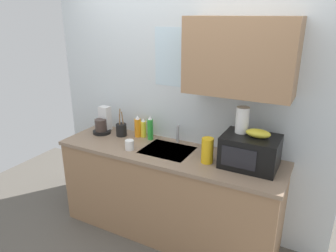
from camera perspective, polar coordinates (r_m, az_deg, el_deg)
name	(u,v)px	position (r m, az deg, el deg)	size (l,w,h in m)	color
kitchen_wall_assembly	(193,98)	(3.03, 4.60, 5.12)	(2.94, 0.42, 2.50)	silver
counter_unit	(168,192)	(3.17, 0.00, -11.84)	(2.17, 0.63, 0.90)	#9E7551
sink_faucet	(178,134)	(3.13, 1.78, -1.38)	(0.03, 0.03, 0.18)	#B2B5BA
microwave	(250,151)	(2.71, 14.63, -4.48)	(0.46, 0.35, 0.27)	black
banana_bunch	(258,133)	(2.64, 16.01, -1.29)	(0.20, 0.11, 0.07)	gold
paper_towel_roll	(242,120)	(2.69, 13.29, 1.06)	(0.11, 0.11, 0.22)	white
coffee_maker	(103,123)	(3.45, -11.69, 0.49)	(0.19, 0.21, 0.28)	black
dish_soap_bottle_green	(150,128)	(3.19, -3.23, -0.45)	(0.06, 0.06, 0.25)	green
dish_soap_bottle_yellow	(143,128)	(3.27, -4.48, -0.39)	(0.06, 0.06, 0.20)	yellow
dish_soap_bottle_orange	(138,127)	(3.28, -5.51, -0.15)	(0.07, 0.07, 0.23)	orange
cereal_canister	(207,150)	(2.72, 7.14, -4.42)	(0.10, 0.10, 0.22)	gold
mug_white	(129,145)	(2.99, -6.98, -3.43)	(0.08, 0.08, 0.10)	white
utensil_crock	(121,129)	(3.34, -8.45, -0.61)	(0.11, 0.11, 0.30)	black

